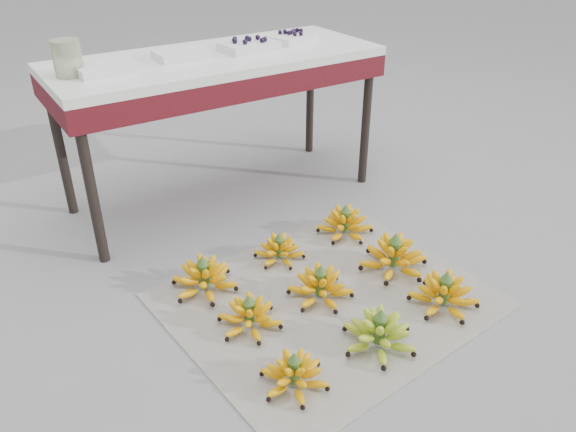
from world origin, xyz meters
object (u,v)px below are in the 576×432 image
bunch_back_center (279,250)px  tray_far_right (292,38)px  tray_right (249,46)px  glass_jar (67,58)px  bunch_mid_right (394,257)px  bunch_back_right (345,224)px  vendor_table (217,72)px  bunch_front_right (444,294)px  bunch_front_left (294,374)px  bunch_front_center (379,333)px  bunch_mid_center (320,286)px  tray_left (181,55)px  newspaper_mat (328,299)px  bunch_back_left (204,278)px  bunch_mid_left (249,316)px  tray_far_left (104,69)px

bunch_back_center → tray_far_right: size_ratio=1.00×
tray_right → glass_jar: glass_jar is taller
bunch_mid_right → bunch_back_right: bearing=81.8°
vendor_table → bunch_front_right: bearing=-77.8°
bunch_front_left → tray_right: bearing=57.8°
bunch_front_center → vendor_table: bearing=100.7°
bunch_front_center → bunch_mid_center: bunch_front_center is taller
bunch_mid_center → tray_right: 1.31m
tray_left → bunch_front_right: bearing=-71.1°
newspaper_mat → tray_far_right: tray_far_right is taller
bunch_back_center → tray_left: size_ratio=1.12×
bunch_mid_center → bunch_front_left: bearing=-138.8°
newspaper_mat → tray_left: (-0.10, 1.10, 0.81)m
bunch_back_left → tray_left: tray_left is taller
bunch_front_right → vendor_table: vendor_table is taller
bunch_mid_left → tray_far_right: size_ratio=1.06×
tray_left → bunch_mid_right: bearing=-65.9°
bunch_front_left → bunch_mid_center: bunch_mid_center is taller
bunch_mid_center → tray_far_right: bearing=59.7°
bunch_mid_center → bunch_mid_right: 0.40m
bunch_mid_left → tray_far_right: tray_far_right is taller
bunch_mid_left → glass_jar: (-0.27, 1.05, 0.81)m
tray_far_left → tray_left: same height
bunch_front_left → bunch_back_center: 0.78m
vendor_table → tray_far_right: 0.48m
bunch_mid_center → tray_far_left: size_ratio=1.11×
tray_left → glass_jar: (-0.53, -0.02, 0.06)m
bunch_mid_right → tray_far_right: size_ratio=1.25×
bunch_front_right → tray_far_left: bearing=106.8°
bunch_front_center → bunch_front_right: (0.38, 0.04, -0.00)m
vendor_table → tray_far_left: tray_far_left is taller
newspaper_mat → bunch_mid_center: 0.07m
bunch_back_center → vendor_table: bearing=70.6°
bunch_back_center → glass_jar: size_ratio=1.77×
tray_far_left → bunch_mid_left: bearing=-82.5°
bunch_front_center → bunch_mid_right: 0.52m
bunch_front_right → bunch_back_center: bearing=104.0°
bunch_front_left → bunch_mid_center: bearing=36.3°
tray_left → tray_far_right: bearing=0.8°
bunch_mid_center → glass_jar: bearing=117.6°
bunch_front_right → tray_right: tray_right is taller
bunch_front_right → bunch_mid_right: size_ratio=1.00×
newspaper_mat → bunch_front_right: size_ratio=3.61×
bunch_mid_left → tray_right: bearing=69.2°
bunch_front_center → bunch_back_center: bearing=104.3°
bunch_front_left → bunch_mid_right: (0.76, 0.34, 0.01)m
tray_far_left → tray_right: 0.75m
bunch_front_right → glass_jar: (-1.01, 1.37, 0.81)m
bunch_back_left → tray_far_left: tray_far_left is taller
bunch_back_center → vendor_table: 0.97m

